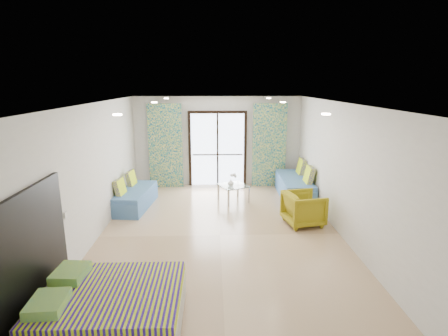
{
  "coord_description": "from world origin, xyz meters",
  "views": [
    {
      "loc": [
        -0.13,
        -6.71,
        3.08
      ],
      "look_at": [
        0.12,
        1.18,
        1.15
      ],
      "focal_mm": 28.0,
      "sensor_mm": 36.0,
      "label": 1
    }
  ],
  "objects_px": {
    "armchair": "(304,207)",
    "daybed_right": "(295,186)",
    "daybed_left": "(135,197)",
    "coffee_table": "(233,187)",
    "bed": "(111,307)"
  },
  "relations": [
    {
      "from": "armchair",
      "to": "daybed_right",
      "type": "bearing_deg",
      "value": -19.02
    },
    {
      "from": "daybed_left",
      "to": "coffee_table",
      "type": "height_order",
      "value": "daybed_left"
    },
    {
      "from": "bed",
      "to": "daybed_left",
      "type": "height_order",
      "value": "daybed_left"
    },
    {
      "from": "daybed_right",
      "to": "coffee_table",
      "type": "relative_size",
      "value": 2.21
    },
    {
      "from": "bed",
      "to": "coffee_table",
      "type": "height_order",
      "value": "coffee_table"
    },
    {
      "from": "daybed_right",
      "to": "armchair",
      "type": "bearing_deg",
      "value": -95.73
    },
    {
      "from": "bed",
      "to": "coffee_table",
      "type": "bearing_deg",
      "value": 68.84
    },
    {
      "from": "bed",
      "to": "daybed_left",
      "type": "bearing_deg",
      "value": 98.19
    },
    {
      "from": "daybed_left",
      "to": "daybed_right",
      "type": "height_order",
      "value": "daybed_right"
    },
    {
      "from": "daybed_left",
      "to": "coffee_table",
      "type": "relative_size",
      "value": 1.96
    },
    {
      "from": "bed",
      "to": "armchair",
      "type": "distance_m",
      "value": 4.66
    },
    {
      "from": "bed",
      "to": "daybed_left",
      "type": "xyz_separation_m",
      "value": [
        -0.64,
        4.45,
        0.01
      ]
    },
    {
      "from": "daybed_right",
      "to": "armchair",
      "type": "distance_m",
      "value": 1.93
    },
    {
      "from": "daybed_left",
      "to": "daybed_right",
      "type": "bearing_deg",
      "value": 15.69
    },
    {
      "from": "bed",
      "to": "daybed_left",
      "type": "distance_m",
      "value": 4.5
    }
  ]
}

